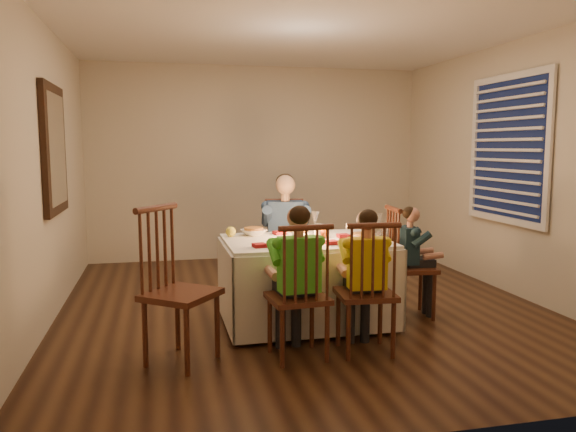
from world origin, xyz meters
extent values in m
plane|color=black|center=(0.00, 0.00, 0.00)|extent=(5.00, 5.00, 0.00)
cube|color=beige|center=(-2.25, 0.00, 1.30)|extent=(0.02, 5.00, 2.60)
cube|color=beige|center=(2.25, 0.00, 1.30)|extent=(0.02, 5.00, 2.60)
cube|color=beige|center=(0.00, 2.50, 1.30)|extent=(4.50, 0.02, 2.60)
plane|color=white|center=(0.00, 0.00, 2.60)|extent=(5.00, 5.00, 0.00)
cube|color=silver|center=(-0.09, -0.49, 0.71)|extent=(1.38, 0.99, 0.04)
cube|color=silver|center=(-0.10, 0.01, 0.37)|extent=(1.41, 0.03, 0.67)
cube|color=silver|center=(-0.09, -0.99, 0.37)|extent=(1.41, 0.03, 0.67)
cube|color=silver|center=(0.60, -0.49, 0.37)|extent=(0.03, 1.02, 0.67)
cube|color=silver|center=(-0.79, -0.50, 0.37)|extent=(0.03, 1.02, 0.67)
cylinder|color=silver|center=(-0.08, -0.17, 0.74)|extent=(0.26, 0.26, 0.02)
cylinder|color=silver|center=(-0.37, -0.77, 0.74)|extent=(0.26, 0.26, 0.02)
cylinder|color=silver|center=(0.23, -0.76, 0.74)|extent=(0.26, 0.26, 0.02)
cylinder|color=silver|center=(0.43, -0.47, 0.74)|extent=(0.26, 0.26, 0.02)
cylinder|color=white|center=(-0.19, -0.49, 0.78)|extent=(0.06, 0.06, 0.10)
cylinder|color=white|center=(0.01, -0.49, 0.78)|extent=(0.06, 0.06, 0.10)
sphere|color=#F8E841|center=(-0.70, -0.20, 0.78)|extent=(0.09, 0.09, 0.09)
sphere|color=orange|center=(0.07, -0.44, 0.77)|extent=(0.08, 0.08, 0.08)
imported|color=silver|center=(-0.49, -0.17, 0.76)|extent=(0.29, 0.29, 0.05)
cube|color=black|center=(-2.22, 0.30, 1.50)|extent=(0.05, 0.95, 1.15)
cube|color=white|center=(-2.19, 0.30, 1.50)|extent=(0.01, 0.78, 0.98)
cube|color=black|center=(2.23, 0.10, 1.50)|extent=(0.01, 1.20, 1.40)
cube|color=white|center=(2.21, 0.10, 1.50)|extent=(0.03, 1.34, 1.54)
camera|label=1|loc=(-1.30, -5.09, 1.53)|focal=35.00mm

